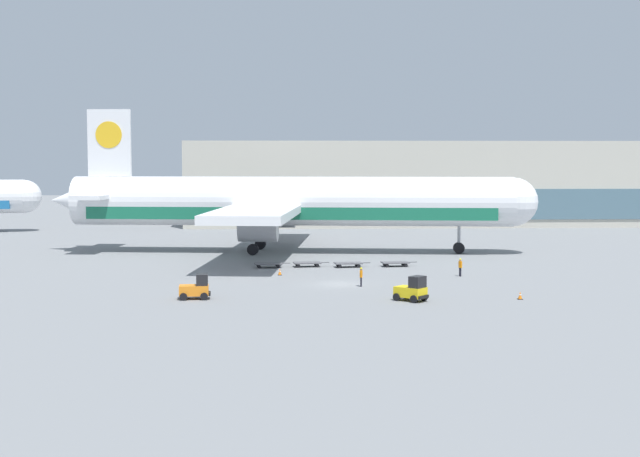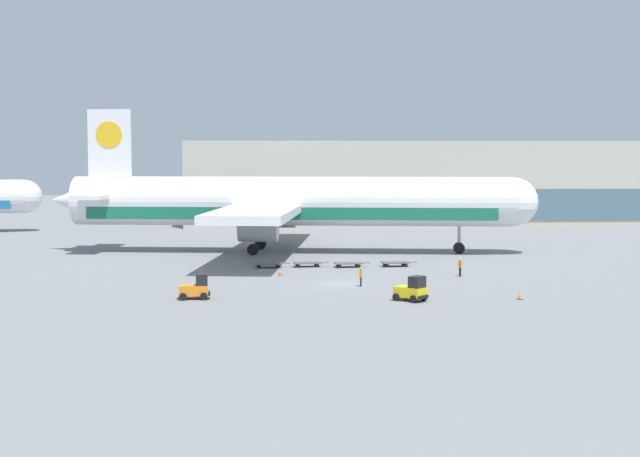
% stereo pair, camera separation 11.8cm
% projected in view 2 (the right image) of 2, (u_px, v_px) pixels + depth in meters
% --- Properties ---
extents(ground_plane, '(400.00, 400.00, 0.00)m').
position_uv_depth(ground_plane, '(339.00, 284.00, 78.89)').
color(ground_plane, slate).
extents(terminal_building, '(90.00, 18.20, 14.00)m').
position_uv_depth(terminal_building, '(455.00, 183.00, 151.20)').
color(terminal_building, '#BCB7A8').
rests_on(terminal_building, ground_plane).
extents(airplane_main, '(57.99, 48.60, 17.00)m').
position_uv_depth(airplane_main, '(285.00, 203.00, 105.47)').
color(airplane_main, white).
rests_on(airplane_main, ground_plane).
extents(baggage_tug_foreground, '(2.76, 2.70, 2.00)m').
position_uv_depth(baggage_tug_foreground, '(412.00, 290.00, 69.36)').
color(baggage_tug_foreground, yellow).
rests_on(baggage_tug_foreground, ground_plane).
extents(baggage_tug_mid, '(2.54, 1.78, 2.00)m').
position_uv_depth(baggage_tug_mid, '(196.00, 288.00, 70.43)').
color(baggage_tug_mid, orange).
rests_on(baggage_tug_mid, ground_plane).
extents(baggage_dolly_lead, '(3.76, 1.79, 0.48)m').
position_uv_depth(baggage_dolly_lead, '(268.00, 264.00, 90.91)').
color(baggage_dolly_lead, '#56565B').
rests_on(baggage_dolly_lead, ground_plane).
extents(baggage_dolly_second, '(3.76, 1.79, 0.48)m').
position_uv_depth(baggage_dolly_second, '(307.00, 263.00, 91.58)').
color(baggage_dolly_second, '#56565B').
rests_on(baggage_dolly_second, ground_plane).
extents(baggage_dolly_third, '(3.76, 1.79, 0.48)m').
position_uv_depth(baggage_dolly_third, '(348.00, 263.00, 91.23)').
color(baggage_dolly_third, '#56565B').
rests_on(baggage_dolly_third, ground_plane).
extents(baggage_dolly_trail, '(3.76, 1.79, 0.48)m').
position_uv_depth(baggage_dolly_trail, '(395.00, 263.00, 91.84)').
color(baggage_dolly_trail, '#56565B').
rests_on(baggage_dolly_trail, ground_plane).
extents(ground_crew_near, '(0.29, 0.56, 1.71)m').
position_uv_depth(ground_crew_near, '(460.00, 266.00, 84.06)').
color(ground_crew_near, black).
rests_on(ground_crew_near, ground_plane).
extents(ground_crew_far, '(0.28, 0.56, 1.68)m').
position_uv_depth(ground_crew_far, '(361.00, 275.00, 77.29)').
color(ground_crew_far, black).
rests_on(ground_crew_far, ground_plane).
extents(traffic_cone_near, '(0.40, 0.40, 0.64)m').
position_uv_depth(traffic_cone_near, '(280.00, 272.00, 84.97)').
color(traffic_cone_near, black).
rests_on(traffic_cone_near, ground_plane).
extents(traffic_cone_far, '(0.40, 0.40, 0.64)m').
position_uv_depth(traffic_cone_far, '(520.00, 295.00, 70.24)').
color(traffic_cone_far, black).
rests_on(traffic_cone_far, ground_plane).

